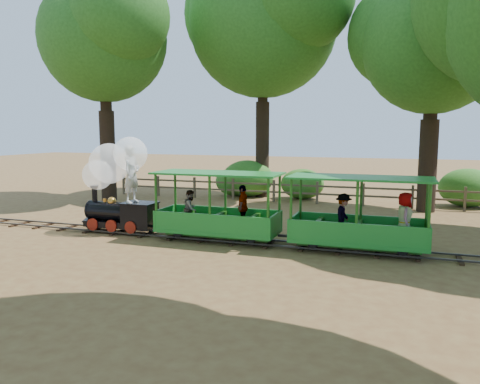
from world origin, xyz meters
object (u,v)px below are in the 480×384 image
(carriage_rear, at_px, (363,222))
(fence, at_px, (295,190))
(carriage_front, at_px, (218,214))
(locomotive, at_px, (116,178))

(carriage_rear, height_order, fence, carriage_rear)
(carriage_front, distance_m, fence, 8.02)
(carriage_front, height_order, carriage_rear, same)
(carriage_front, bearing_deg, carriage_rear, -0.24)
(locomotive, xyz_separation_m, carriage_front, (3.54, -0.05, -0.96))
(carriage_rear, bearing_deg, carriage_front, 179.76)
(carriage_rear, bearing_deg, fence, 114.11)
(locomotive, relative_size, carriage_front, 0.84)
(carriage_front, bearing_deg, locomotive, 179.13)
(locomotive, distance_m, fence, 9.02)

